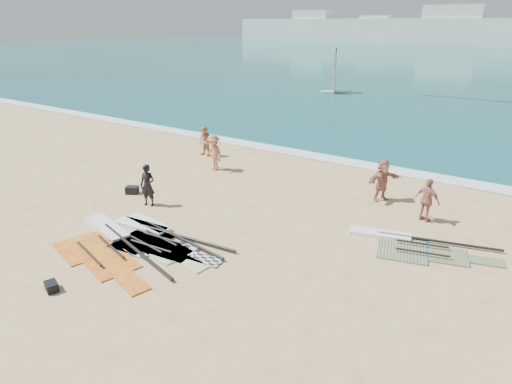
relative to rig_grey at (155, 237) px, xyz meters
The scene contains 15 objects.
ground 1.31m from the rig_grey, 24.41° to the right, with size 300.00×300.00×0.00m, color #DEB482.
surf_line 11.82m from the rig_grey, 84.23° to the left, with size 300.00×1.20×0.04m, color white.
far_town 150.23m from the rig_grey, 95.56° to the left, with size 160.00×8.00×12.00m.
rig_grey is the anchor object (origin of this frame).
rig_green 0.10m from the rig_grey, 127.55° to the left, with size 4.96×2.27×0.19m.
rig_orange 8.61m from the rig_grey, 30.37° to the left, with size 4.99×2.60×0.19m.
rig_red 1.56m from the rig_grey, 130.91° to the right, with size 5.66×3.02×0.20m.
gear_bag_near 4.59m from the rig_grey, 147.96° to the left, with size 0.51×0.37×0.33m, color black.
gear_bag_far 3.76m from the rig_grey, 92.19° to the right, with size 0.43×0.30×0.26m, color black.
person_wetsuit 3.13m from the rig_grey, 140.01° to the left, with size 0.63×0.41×1.72m, color black.
beachgoer_left 9.84m from the rig_grey, 119.46° to the left, with size 0.81×0.63×1.66m, color tan.
beachgoer_mid 7.55m from the rig_grey, 112.86° to the left, with size 1.17×0.67×1.81m, color #A8674F.
beachgoer_back 9.96m from the rig_grey, 41.83° to the left, with size 0.98×0.41×1.66m, color #B37260.
beachgoer_right 9.41m from the rig_grey, 55.15° to the left, with size 1.64×0.52×1.77m, color #AC6C5E.
windsurfer_left 34.66m from the rig_grey, 103.83° to the left, with size 2.54×2.71×4.57m.
Camera 1 is at (8.94, -8.46, 6.96)m, focal length 30.00 mm.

